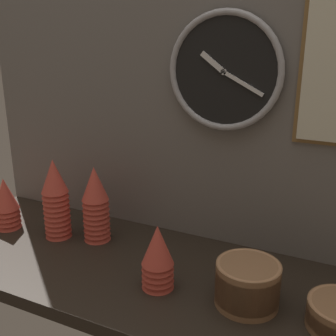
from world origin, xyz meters
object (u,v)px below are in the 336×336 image
object	(u,v)px
cup_stack_left	(56,199)
wall_clock	(225,72)
cup_stack_far_left	(6,203)
cup_stack_center_left	(96,204)
bowl_stack_right	(248,283)
cup_stack_center_right	(158,257)

from	to	relation	value
cup_stack_left	wall_clock	world-z (taller)	wall_clock
cup_stack_far_left	cup_stack_center_left	distance (cm)	34.71
cup_stack_far_left	wall_clock	distance (cm)	88.09
cup_stack_far_left	bowl_stack_right	size ratio (longest dim) A/B	1.12
cup_stack_center_left	wall_clock	bearing A→B (deg)	22.25
cup_stack_center_right	bowl_stack_right	xyz separation A→B (cm)	(24.11, 3.33, -3.25)
bowl_stack_right	cup_stack_left	bearing A→B (deg)	172.86
cup_stack_far_left	cup_stack_left	world-z (taller)	cup_stack_left
cup_stack_center_right	cup_stack_center_left	xyz separation A→B (cm)	(-31.04, 15.79, 3.60)
cup_stack_far_left	cup_stack_center_left	bearing A→B (deg)	10.68
cup_stack_center_right	bowl_stack_right	size ratio (longest dim) A/B	1.12
bowl_stack_right	wall_clock	bearing A→B (deg)	122.36
cup_stack_left	cup_stack_center_left	distance (cm)	13.95
cup_stack_left	wall_clock	distance (cm)	68.85
cup_stack_center_left	wall_clock	size ratio (longest dim) A/B	0.74
wall_clock	cup_stack_far_left	bearing A→B (deg)	-163.07
cup_stack_left	bowl_stack_right	bearing A→B (deg)	-7.14
cup_stack_left	bowl_stack_right	world-z (taller)	cup_stack_left
cup_stack_center_right	wall_clock	world-z (taller)	wall_clock
cup_stack_center_right	bowl_stack_right	world-z (taller)	cup_stack_center_right
cup_stack_center_left	cup_stack_left	bearing A→B (deg)	-163.85
cup_stack_left	cup_stack_center_right	bearing A→B (deg)	-15.03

